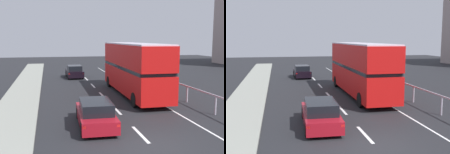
{
  "view_description": "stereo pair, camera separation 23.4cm",
  "coord_description": "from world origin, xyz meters",
  "views": [
    {
      "loc": [
        -4.2,
        -10.72,
        4.53
      ],
      "look_at": [
        -0.02,
        7.4,
        1.97
      ],
      "focal_mm": 44.91,
      "sensor_mm": 36.0,
      "label": 1
    },
    {
      "loc": [
        -3.97,
        -10.77,
        4.53
      ],
      "look_at": [
        -0.02,
        7.4,
        1.97
      ],
      "focal_mm": 44.91,
      "sensor_mm": 36.0,
      "label": 2
    }
  ],
  "objects": [
    {
      "name": "ground_plane",
      "position": [
        0.0,
        0.0,
        -0.05
      ],
      "size": [
        73.01,
        120.0,
        0.1
      ],
      "primitive_type": "cube",
      "color": "black"
    },
    {
      "name": "lane_paint_markings",
      "position": [
        2.02,
        8.84,
        0.0
      ],
      "size": [
        3.56,
        46.0,
        0.01
      ],
      "color": "silver",
      "rests_on": "ground"
    },
    {
      "name": "bridge_side_railing",
      "position": [
        5.48,
        9.0,
        0.95
      ],
      "size": [
        0.1,
        42.0,
        1.19
      ],
      "color": "#B3AAB9",
      "rests_on": "ground"
    },
    {
      "name": "double_decker_bus_red",
      "position": [
        2.48,
        10.59,
        2.24
      ],
      "size": [
        2.59,
        11.27,
        4.16
      ],
      "rotation": [
        0.0,
        0.0,
        -0.01
      ],
      "color": "red",
      "rests_on": "ground"
    },
    {
      "name": "hatchback_car_near",
      "position": [
        -1.87,
        3.18,
        0.66
      ],
      "size": [
        1.93,
        4.46,
        1.38
      ],
      "rotation": [
        0.0,
        0.0,
        -0.04
      ],
      "color": "maroon",
      "rests_on": "ground"
    },
    {
      "name": "sedan_car_ahead",
      "position": [
        -1.2,
        21.81,
        0.69
      ],
      "size": [
        1.85,
        4.07,
        1.43
      ],
      "rotation": [
        0.0,
        0.0,
        0.02
      ],
      "color": "black",
      "rests_on": "ground"
    }
  ]
}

